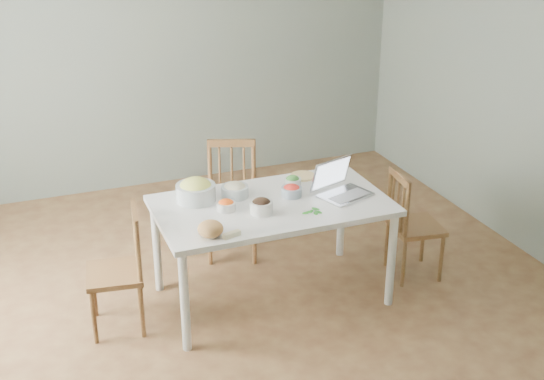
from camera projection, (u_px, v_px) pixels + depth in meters
name	position (u px, v px, depth m)	size (l,w,h in m)	color
floor	(241.00, 303.00, 5.29)	(5.00, 5.00, 0.00)	#553420
wall_back	(155.00, 53.00, 6.88)	(5.00, 0.00, 2.70)	slate
wall_front	(457.00, 337.00, 2.61)	(5.00, 0.00, 2.70)	slate
wall_right	(540.00, 93.00, 5.58)	(0.00, 5.00, 2.70)	slate
dining_table	(272.00, 251.00, 5.22)	(1.66, 0.93, 0.78)	white
chair_far	(232.00, 202.00, 5.80)	(0.42, 0.40, 0.95)	#3D1F0D
chair_left	(114.00, 271.00, 4.84)	(0.39, 0.37, 0.89)	#3D1F0D
chair_right	(416.00, 224.00, 5.52)	(0.39, 0.37, 0.87)	#3D1F0D
bread_boule	(210.00, 229.00, 4.57)	(0.17, 0.17, 0.11)	#AA8446
butter_stick	(232.00, 234.00, 4.58)	(0.12, 0.04, 0.03)	beige
bowl_squash	(196.00, 190.00, 5.07)	(0.28, 0.28, 0.16)	#E5EC6C
bowl_carrot	(226.00, 205.00, 4.94)	(0.13, 0.13, 0.07)	orange
bowl_onion	(235.00, 190.00, 5.14)	(0.20, 0.20, 0.11)	white
bowl_mushroom	(261.00, 206.00, 4.89)	(0.16, 0.16, 0.10)	black
bowl_redpep	(292.00, 190.00, 5.16)	(0.15, 0.15, 0.09)	red
bowl_broccoli	(293.00, 181.00, 5.33)	(0.13, 0.13, 0.08)	#216923
flatbread	(303.00, 176.00, 5.50)	(0.19, 0.19, 0.02)	#DEC379
basil_bunch	(311.00, 211.00, 4.92)	(0.17, 0.17, 0.02)	#317C27
laptop	(346.00, 180.00, 5.12)	(0.36, 0.31, 0.25)	silver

